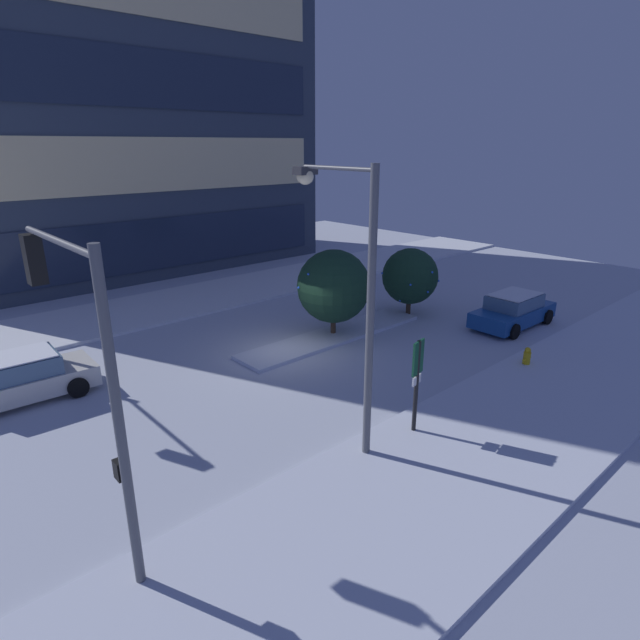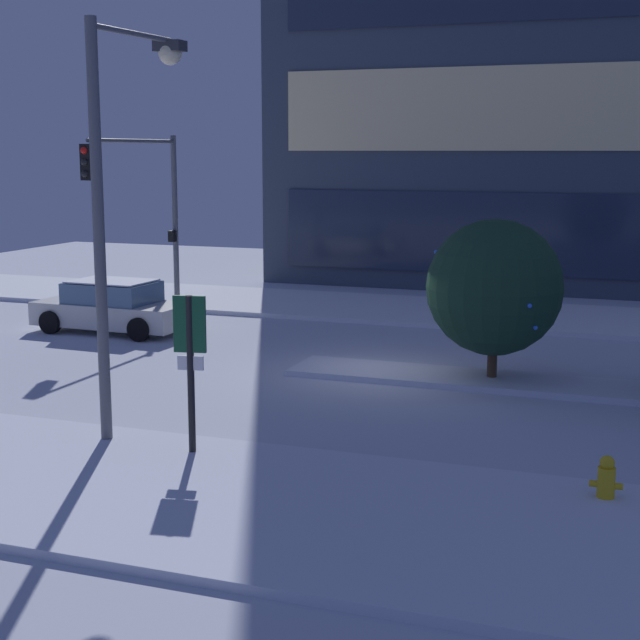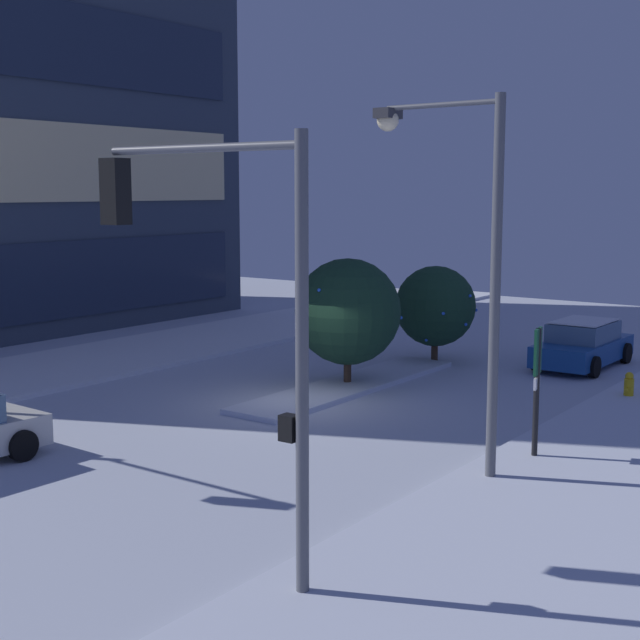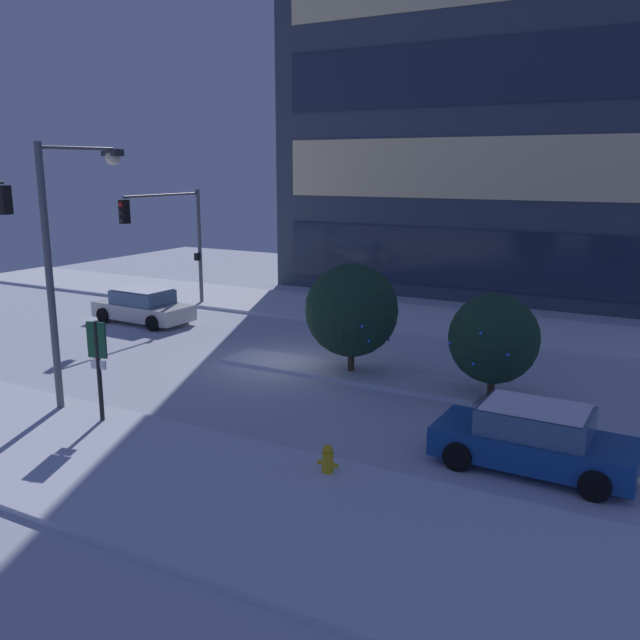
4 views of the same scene
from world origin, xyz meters
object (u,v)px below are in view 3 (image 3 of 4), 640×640
at_px(car_near, 583,345).
at_px(parking_info_sign, 537,377).
at_px(decorated_tree_left_of_median, 348,312).
at_px(fire_hydrant, 629,387).
at_px(traffic_light_corner_near_left, 221,282).
at_px(street_lamp_arched, 461,231).
at_px(decorated_tree_median, 435,306).

xyz_separation_m(car_near, parking_info_sign, (-10.57, -2.78, 1.09)).
bearing_deg(decorated_tree_left_of_median, fire_hydrant, -67.38).
relative_size(traffic_light_corner_near_left, street_lamp_arched, 0.87).
bearing_deg(fire_hydrant, car_near, 34.58).
bearing_deg(street_lamp_arched, traffic_light_corner_near_left, 87.31).
distance_m(fire_hydrant, decorated_tree_left_of_median, 7.89).
relative_size(car_near, traffic_light_corner_near_left, 0.71).
distance_m(car_near, street_lamp_arched, 13.11).
distance_m(traffic_light_corner_near_left, decorated_tree_median, 17.46).
distance_m(fire_hydrant, decorated_tree_median, 7.21).
relative_size(car_near, parking_info_sign, 1.62).
bearing_deg(traffic_light_corner_near_left, parking_info_sign, -100.62).
xyz_separation_m(fire_hydrant, decorated_tree_left_of_median, (-2.96, 7.09, 1.80)).
distance_m(street_lamp_arched, decorated_tree_median, 12.23).
height_order(parking_info_sign, decorated_tree_left_of_median, decorated_tree_left_of_median).
bearing_deg(parking_info_sign, car_near, -86.47).
distance_m(parking_info_sign, decorated_tree_median, 10.97).
relative_size(car_near, decorated_tree_median, 1.43).
distance_m(car_near, parking_info_sign, 10.98).
height_order(car_near, decorated_tree_left_of_median, decorated_tree_left_of_median).
relative_size(fire_hydrant, decorated_tree_left_of_median, 0.21).
bearing_deg(street_lamp_arched, decorated_tree_left_of_median, -38.61).
relative_size(car_near, fire_hydrant, 5.84).
height_order(car_near, traffic_light_corner_near_left, traffic_light_corner_near_left).
relative_size(street_lamp_arched, fire_hydrant, 9.46).
relative_size(traffic_light_corner_near_left, fire_hydrant, 8.20).
distance_m(street_lamp_arched, decorated_tree_left_of_median, 8.78).
height_order(traffic_light_corner_near_left, parking_info_sign, traffic_light_corner_near_left).
bearing_deg(car_near, traffic_light_corner_near_left, -175.11).
height_order(fire_hydrant, parking_info_sign, parking_info_sign).
bearing_deg(fire_hydrant, decorated_tree_left_of_median, 112.62).
height_order(street_lamp_arched, parking_info_sign, street_lamp_arched).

